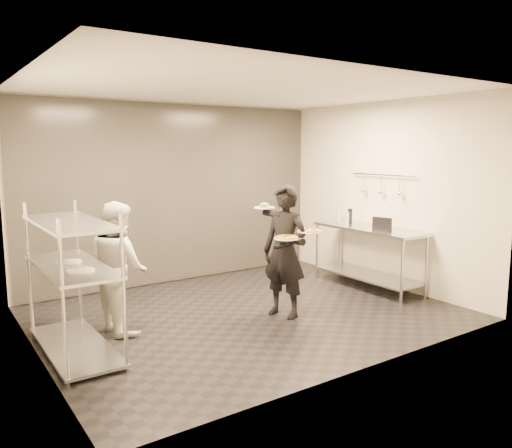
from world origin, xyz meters
TOP-DOWN VIEW (x-y plane):
  - room_shell at (0.00, 1.18)m, footprint 5.00×4.00m
  - pass_rack at (-2.15, -0.00)m, footprint 0.60×1.60m
  - prep_counter at (2.18, 0.00)m, footprint 0.60×1.80m
  - utensil_rail at (2.43, -0.00)m, footprint 0.07×1.20m
  - waiter at (0.32, -0.35)m, footprint 0.58×0.70m
  - chef at (-1.55, 0.32)m, footprint 0.63×0.77m
  - pizza_plate_near at (0.20, -0.54)m, footprint 0.30×0.30m
  - pizza_plate_far at (0.52, -0.57)m, footprint 0.29×0.29m
  - salad_plate at (0.24, -0.02)m, footprint 0.27×0.27m
  - pos_monitor at (2.06, -0.36)m, footprint 0.13×0.28m
  - bottle_green at (1.99, 0.27)m, footprint 0.06×0.06m
  - bottle_clear at (2.34, 0.80)m, footprint 0.06×0.06m
  - bottle_dark at (2.21, 0.43)m, footprint 0.07×0.07m

SIDE VIEW (x-z plane):
  - prep_counter at x=2.18m, z-range 0.17..1.09m
  - chef at x=-1.55m, z-range 0.00..1.50m
  - pass_rack at x=-2.15m, z-range 0.02..1.52m
  - waiter at x=0.32m, z-range 0.00..1.65m
  - bottle_clear at x=2.34m, z-range 0.92..1.11m
  - pos_monitor at x=2.06m, z-range 0.92..1.12m
  - bottle_green at x=1.99m, z-range 0.92..1.14m
  - bottle_dark at x=2.21m, z-range 0.92..1.16m
  - pizza_plate_near at x=0.20m, z-range 1.01..1.07m
  - pizza_plate_far at x=0.52m, z-range 1.07..1.13m
  - salad_plate at x=0.24m, z-range 1.33..1.40m
  - room_shell at x=0.00m, z-range 0.00..2.80m
  - utensil_rail at x=2.43m, z-range 1.39..1.70m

